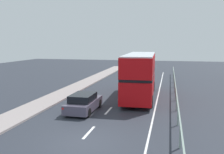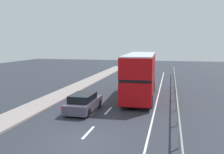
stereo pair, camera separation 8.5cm
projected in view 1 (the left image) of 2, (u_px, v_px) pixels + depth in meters
ground_plane at (81, 142)px, 13.19m from camera, size 73.78×120.00×0.10m
lane_paint_markings at (141, 104)px, 21.19m from camera, size 3.59×46.00×0.01m
bridge_side_railing at (176, 94)px, 20.61m from camera, size 0.10×42.00×1.21m
double_decker_bus_red at (140, 74)px, 23.28m from camera, size 2.92×10.15×4.12m
hatchback_car_near at (84, 103)px, 18.78m from camera, size 1.84×4.13×1.37m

